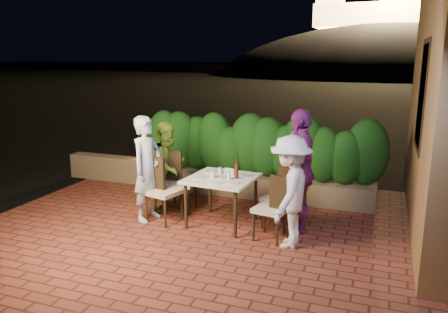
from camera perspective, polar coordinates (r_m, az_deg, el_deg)
The scene contains 30 objects.
ground at distance 6.23m, azimuth -3.59°, elevation -11.26°, with size 400.00×400.00×0.00m, color black.
terrace_floor at distance 6.67m, azimuth -1.81°, elevation -10.06°, with size 7.00×6.00×0.15m, color brown.
window_pane at distance 6.72m, azimuth 24.70°, elevation 7.24°, with size 0.08×1.00×1.40m, color black.
window_frame at distance 6.72m, azimuth 24.61°, elevation 7.25°, with size 0.06×1.15×1.55m, color black.
planter at distance 8.12m, azimuth 4.31°, elevation -3.79°, with size 4.20×0.55×0.40m, color brown.
hedge at distance 7.94m, azimuth 4.40°, elevation 1.40°, with size 4.00×0.70×1.10m, color #144212, non-canonical shape.
parapet at distance 9.36m, azimuth -13.61°, elevation -1.56°, with size 2.20×0.30×0.50m, color brown.
hill at distance 65.51m, azimuth 20.19°, elevation 6.38°, with size 52.00×40.00×22.00m, color black.
dining_table at distance 6.71m, azimuth -0.30°, elevation -5.81°, with size 0.97×0.97×0.75m, color white, non-canonical shape.
plate_nw at distance 6.56m, azimuth -3.40°, elevation -2.77°, with size 0.21×0.21×0.01m, color white.
plate_sw at distance 6.87m, azimuth -1.80°, elevation -2.05°, with size 0.20×0.20×0.01m, color white.
plate_ne at distance 6.28m, azimuth 1.01°, elevation -3.48°, with size 0.23×0.23×0.01m, color white.
plate_se at distance 6.69m, azimuth 2.90°, elevation -2.47°, with size 0.20×0.20×0.01m, color white.
plate_centre at distance 6.59m, azimuth -0.70°, elevation -2.68°, with size 0.24×0.24×0.01m, color white.
plate_front at distance 6.29m, azimuth -1.14°, elevation -3.44°, with size 0.22×0.22×0.01m, color white.
glass_nw at distance 6.50m, azimuth -1.49°, elevation -2.41°, with size 0.07×0.07×0.12m, color silver.
glass_sw at distance 6.79m, azimuth -0.53°, elevation -1.84°, with size 0.06×0.06×0.10m, color silver.
glass_ne at distance 6.47m, azimuth 0.63°, elevation -2.56°, with size 0.06×0.06×0.10m, color silver.
glass_se at distance 6.65m, azimuth 1.18°, elevation -2.13°, with size 0.06×0.06×0.11m, color silver.
beer_bottle at distance 6.50m, azimuth 1.66°, elevation -1.63°, with size 0.06×0.06×0.30m, color #49220C, non-canonical shape.
bowl at distance 6.87m, azimuth 0.41°, elevation -1.89°, with size 0.19×0.19×0.05m, color white.
chair_left_front at distance 6.84m, azimuth -7.88°, elevation -4.38°, with size 0.47×0.47×1.02m, color black, non-canonical shape.
chair_left_back at distance 7.29m, azimuth -5.68°, elevation -3.21°, with size 0.47×0.47×1.03m, color black, non-canonical shape.
chair_right_front at distance 6.17m, azimuth 6.16°, elevation -6.62°, with size 0.44×0.44×0.95m, color black, non-canonical shape.
chair_right_back at distance 6.59m, azimuth 7.31°, elevation -5.31°, with size 0.45×0.45×0.96m, color black, non-canonical shape.
diner_blue at distance 6.89m, azimuth -9.98°, elevation -1.59°, with size 0.60×0.40×1.65m, color silver.
diner_green at distance 7.36m, azimuth -7.26°, elevation -1.22°, with size 0.72×0.56×1.49m, color #8BBA3A.
diner_white at distance 5.92m, azimuth 8.61°, elevation -4.55°, with size 0.99×0.57×1.53m, color white.
diner_purple at distance 6.45m, azimuth 9.82°, elevation -1.84°, with size 1.06×0.44×1.81m, color #802A7D.
parapet_lamp at distance 9.00m, azimuth -10.92°, elevation 0.10°, with size 0.10×0.10×0.14m, color orange.
Camera 1 is at (2.34, -5.18, 2.52)m, focal length 35.00 mm.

